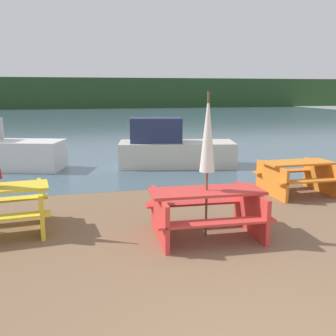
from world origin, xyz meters
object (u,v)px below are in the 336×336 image
(umbrella_white, at_px, (208,133))
(picnic_table_red, at_px, (206,208))
(boat, at_px, (172,148))
(picnic_table_orange, at_px, (297,175))

(umbrella_white, bearing_deg, picnic_table_red, 0.00)
(boat, bearing_deg, umbrella_white, -87.59)
(picnic_table_orange, bearing_deg, boat, 117.32)
(picnic_table_orange, relative_size, boat, 0.43)
(umbrella_white, relative_size, boat, 0.62)
(picnic_table_orange, xyz_separation_m, boat, (-2.05, 3.96, 0.11))
(umbrella_white, bearing_deg, boat, 81.57)
(picnic_table_red, xyz_separation_m, picnic_table_orange, (2.95, 2.10, -0.02))
(picnic_table_orange, height_order, umbrella_white, umbrella_white)
(picnic_table_red, distance_m, boat, 6.13)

